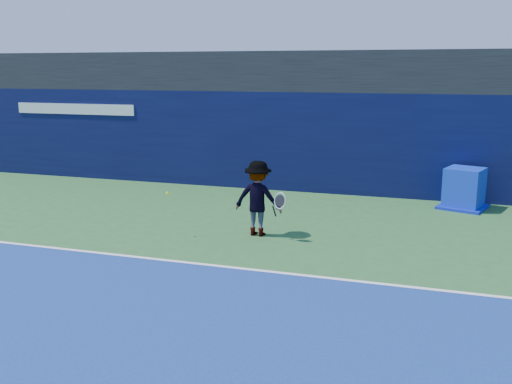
% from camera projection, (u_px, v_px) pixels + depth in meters
% --- Properties ---
extents(ground, '(80.00, 80.00, 0.00)m').
position_uv_depth(ground, '(88.00, 327.00, 8.32)').
color(ground, '#2A5F2C').
rests_on(ground, ground).
extents(baseline, '(24.00, 0.10, 0.01)m').
position_uv_depth(baseline, '(176.00, 261.00, 11.12)').
color(baseline, white).
rests_on(baseline, ground).
extents(stadium_band, '(36.00, 3.00, 1.20)m').
position_uv_depth(stadium_band, '(287.00, 71.00, 18.27)').
color(stadium_band, black).
rests_on(stadium_band, back_wall_assembly).
extents(back_wall_assembly, '(36.00, 1.03, 3.00)m').
position_uv_depth(back_wall_assembly, '(278.00, 140.00, 17.79)').
color(back_wall_assembly, '#090D35').
rests_on(back_wall_assembly, ground).
extents(equipment_cart, '(1.44, 1.44, 1.09)m').
position_uv_depth(equipment_cart, '(464.00, 190.00, 15.29)').
color(equipment_cart, '#0D2CBF').
rests_on(equipment_cart, ground).
extents(tennis_player, '(1.30, 0.72, 1.69)m').
position_uv_depth(tennis_player, '(258.00, 198.00, 12.74)').
color(tennis_player, silver).
rests_on(tennis_player, ground).
extents(tennis_ball, '(0.07, 0.07, 0.07)m').
position_uv_depth(tennis_ball, '(167.00, 193.00, 12.58)').
color(tennis_ball, '#BBD117').
rests_on(tennis_ball, ground).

